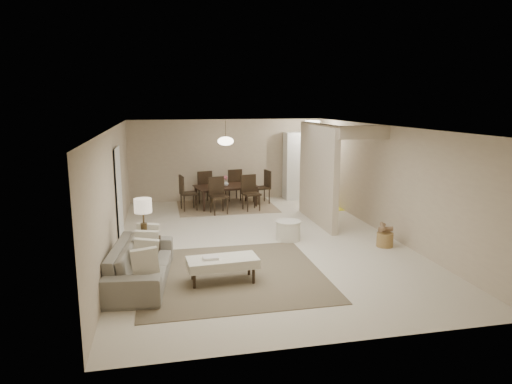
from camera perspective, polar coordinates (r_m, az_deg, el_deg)
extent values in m
plane|color=beige|center=(10.16, 0.29, -6.08)|extent=(9.00, 9.00, 0.00)
plane|color=white|center=(9.72, 0.30, 8.14)|extent=(9.00, 9.00, 0.00)
plane|color=tan|center=(14.24, -3.57, 4.03)|extent=(6.00, 0.00, 6.00)
plane|color=tan|center=(9.69, -17.32, 0.17)|extent=(0.00, 9.00, 9.00)
plane|color=tan|center=(10.89, 15.91, 1.42)|extent=(0.00, 9.00, 9.00)
cube|color=tan|center=(11.54, 7.73, 2.28)|extent=(0.15, 2.50, 2.50)
cube|color=black|center=(10.32, -16.79, -0.45)|extent=(0.04, 0.90, 2.04)
cube|color=white|center=(14.46, 5.91, 3.30)|extent=(1.20, 0.55, 2.10)
cylinder|color=white|center=(13.42, 7.08, 8.72)|extent=(0.44, 0.44, 0.05)
cube|color=brown|center=(8.25, -3.07, -10.22)|extent=(3.20, 3.20, 0.01)
imported|color=gray|center=(8.06, -14.19, -8.61)|extent=(2.36, 1.14, 0.66)
cube|color=white|center=(7.82, -4.21, -8.78)|extent=(1.22, 0.62, 0.16)
cylinder|color=black|center=(7.67, -7.72, -10.98)|extent=(0.05, 0.05, 0.27)
cylinder|color=black|center=(7.79, -0.31, -10.50)|extent=(0.05, 0.05, 0.27)
cylinder|color=black|center=(8.04, -7.94, -9.92)|extent=(0.05, 0.05, 0.27)
cylinder|color=black|center=(8.16, -0.88, -9.49)|extent=(0.05, 0.05, 0.27)
cube|color=black|center=(8.75, -13.68, -7.42)|extent=(0.58, 0.58, 0.54)
cylinder|color=#49381F|center=(8.63, -13.81, -4.77)|extent=(0.12, 0.12, 0.30)
cylinder|color=#49381F|center=(8.56, -13.90, -2.97)|extent=(0.03, 0.03, 0.26)
cylinder|color=beige|center=(8.51, -13.96, -1.66)|extent=(0.32, 0.32, 0.26)
cylinder|color=white|center=(10.16, 4.05, -4.84)|extent=(0.56, 0.56, 0.43)
cylinder|color=olive|center=(10.09, 15.80, -5.76)|extent=(0.43, 0.43, 0.30)
cube|color=#8B7556|center=(13.42, -3.71, -1.80)|extent=(2.80, 2.10, 0.01)
imported|color=black|center=(13.36, -3.73, -0.54)|extent=(1.91, 1.30, 0.62)
imported|color=silver|center=(13.29, -3.75, 1.08)|extent=(0.18, 0.18, 0.15)
cube|color=yellow|center=(13.27, 9.23, -2.08)|extent=(0.96, 0.60, 0.01)
cylinder|color=#49381F|center=(13.11, -3.84, 7.80)|extent=(0.02, 0.02, 0.50)
ellipsoid|color=#FFEAC6|center=(13.13, -3.82, 6.37)|extent=(0.46, 0.46, 0.25)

